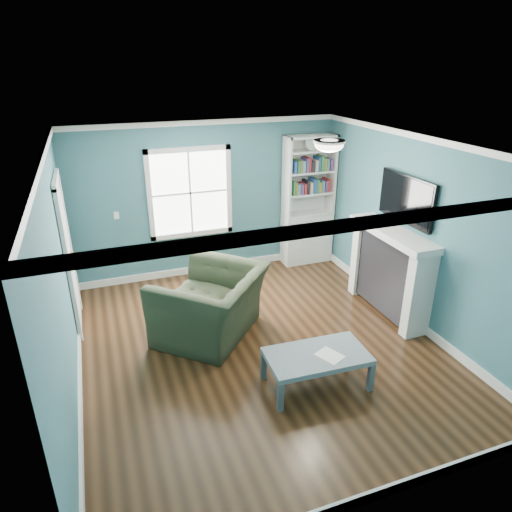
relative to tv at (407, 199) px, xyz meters
name	(u,v)px	position (x,y,z in m)	size (l,w,h in m)	color
floor	(260,345)	(-2.20, -0.20, -1.72)	(5.00, 5.00, 0.00)	black
room_walls	(260,233)	(-2.20, -0.20, -0.14)	(5.00, 5.00, 5.00)	#336C71
trim	(260,260)	(-2.20, -0.20, -0.49)	(4.50, 5.00, 2.60)	white
window	(190,193)	(-2.50, 2.29, -0.27)	(1.40, 0.06, 1.50)	white
bookshelf	(307,213)	(-0.43, 2.10, -0.80)	(0.90, 0.35, 2.31)	silver
fireplace	(390,273)	(-0.12, 0.00, -1.09)	(0.44, 1.58, 1.30)	black
tv	(407,199)	(0.00, 0.00, 0.00)	(0.06, 1.10, 0.65)	black
door	(68,254)	(-4.42, 1.20, -0.65)	(0.12, 0.98, 2.17)	silver
ceiling_fixture	(329,145)	(-1.30, -0.10, 0.82)	(0.38, 0.38, 0.15)	white
light_switch	(116,215)	(-3.70, 2.28, -0.52)	(0.08, 0.01, 0.12)	white
recliner	(210,294)	(-2.72, 0.31, -1.12)	(1.39, 0.90, 1.21)	#222E1C
coffee_table	(317,358)	(-1.86, -1.15, -1.36)	(1.18, 0.68, 0.42)	#475156
paper_sheet	(330,355)	(-1.75, -1.22, -1.30)	(0.22, 0.28, 0.00)	white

